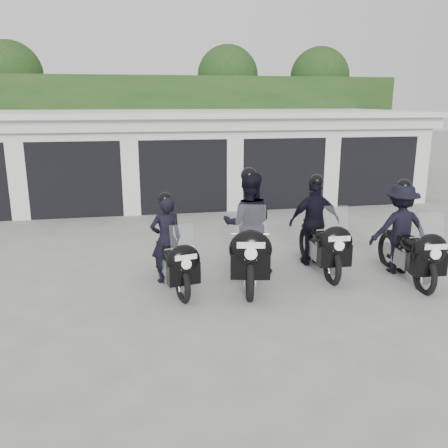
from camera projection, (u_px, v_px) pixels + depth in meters
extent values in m
plane|color=#979892|center=(214.00, 277.00, 9.16)|extent=(80.00, 80.00, 0.00)
cube|color=white|center=(175.00, 156.00, 16.89)|extent=(16.00, 6.00, 2.80)
cube|color=white|center=(174.00, 113.00, 16.32)|extent=(16.40, 6.80, 0.16)
cube|color=white|center=(183.00, 124.00, 13.48)|extent=(16.40, 0.12, 0.40)
cube|color=black|center=(184.00, 209.00, 14.34)|extent=(16.00, 0.06, 0.24)
cube|color=white|center=(18.00, 170.00, 13.34)|extent=(0.50, 0.50, 2.80)
cube|color=black|center=(80.00, 174.00, 14.69)|extent=(2.60, 2.60, 2.20)
cube|color=white|center=(72.00, 130.00, 13.34)|extent=(2.60, 0.50, 0.60)
cube|color=white|center=(130.00, 167.00, 13.90)|extent=(0.50, 0.50, 2.80)
cube|color=black|center=(180.00, 171.00, 15.25)|extent=(2.60, 2.60, 2.20)
cube|color=white|center=(182.00, 129.00, 13.90)|extent=(2.60, 0.50, 0.60)
cube|color=white|center=(234.00, 165.00, 14.46)|extent=(0.50, 0.50, 2.80)
cube|color=black|center=(272.00, 169.00, 15.81)|extent=(2.60, 2.60, 2.20)
cube|color=white|center=(283.00, 128.00, 14.46)|extent=(2.60, 0.50, 0.60)
cube|color=white|center=(329.00, 162.00, 15.01)|extent=(0.50, 0.50, 2.80)
cube|color=black|center=(359.00, 166.00, 16.36)|extent=(2.60, 2.60, 2.20)
cube|color=white|center=(377.00, 127.00, 15.01)|extent=(2.60, 0.50, 0.60)
cube|color=white|center=(418.00, 160.00, 15.57)|extent=(0.50, 0.50, 2.80)
cube|color=#193814|center=(166.00, 128.00, 20.50)|extent=(20.00, 2.00, 4.30)
sphere|color=#193814|center=(9.00, 74.00, 20.19)|extent=(2.80, 2.80, 2.80)
cylinder|color=black|center=(16.00, 139.00, 20.89)|extent=(0.24, 0.24, 3.30)
sphere|color=#193814|center=(228.00, 76.00, 21.90)|extent=(2.80, 2.80, 2.80)
cylinder|color=black|center=(227.00, 136.00, 22.59)|extent=(0.24, 0.24, 3.30)
sphere|color=#193814|center=(320.00, 77.00, 22.71)|extent=(2.80, 2.80, 2.80)
cylinder|color=black|center=(317.00, 135.00, 23.40)|extent=(0.24, 0.24, 3.30)
torus|color=black|center=(182.00, 284.00, 8.01)|extent=(0.24, 0.69, 0.68)
torus|color=black|center=(162.00, 260.00, 9.21)|extent=(0.24, 0.69, 0.68)
cube|color=#99999E|center=(171.00, 268.00, 8.61)|extent=(0.34, 0.55, 0.30)
cube|color=black|center=(171.00, 276.00, 8.64)|extent=(0.32, 1.20, 0.06)
ellipsoid|color=black|center=(173.00, 254.00, 8.39)|extent=(0.40, 0.59, 0.27)
cube|color=black|center=(167.00, 246.00, 8.75)|extent=(0.34, 0.55, 0.09)
ellipsoid|color=black|center=(183.00, 261.00, 7.84)|extent=(0.64, 0.42, 0.56)
cube|color=black|center=(184.00, 273.00, 7.89)|extent=(0.57, 0.31, 0.37)
cube|color=#B2BFC6|center=(182.00, 239.00, 7.77)|extent=(0.42, 0.19, 0.48)
cylinder|color=silver|center=(180.00, 248.00, 7.96)|extent=(0.52, 0.13, 0.03)
cube|color=white|center=(186.00, 257.00, 7.67)|extent=(0.37, 0.09, 0.08)
cube|color=white|center=(186.00, 267.00, 7.73)|extent=(0.17, 0.05, 0.09)
imported|color=black|center=(166.00, 239.00, 8.73)|extent=(0.66, 0.50, 1.63)
sphere|color=black|center=(165.00, 199.00, 8.54)|extent=(0.25, 0.25, 0.25)
torus|color=black|center=(250.00, 278.00, 8.11)|extent=(0.30, 0.84, 0.84)
torus|color=black|center=(247.00, 249.00, 9.70)|extent=(0.30, 0.84, 0.84)
cube|color=#99999E|center=(248.00, 258.00, 8.91)|extent=(0.42, 0.68, 0.37)
cube|color=black|center=(248.00, 267.00, 8.93)|extent=(0.40, 1.48, 0.07)
ellipsoid|color=black|center=(249.00, 241.00, 8.62)|extent=(0.50, 0.72, 0.33)
cube|color=black|center=(248.00, 232.00, 9.09)|extent=(0.42, 0.68, 0.11)
ellipsoid|color=black|center=(250.00, 250.00, 7.88)|extent=(0.78, 0.52, 0.69)
cube|color=black|center=(250.00, 265.00, 7.95)|extent=(0.70, 0.38, 0.46)
cube|color=#B2BFC6|center=(251.00, 223.00, 7.80)|extent=(0.52, 0.23, 0.58)
cylinder|color=silver|center=(250.00, 234.00, 8.05)|extent=(0.63, 0.16, 0.03)
cube|color=white|center=(251.00, 245.00, 7.66)|extent=(0.45, 0.11, 0.10)
cube|color=white|center=(251.00, 257.00, 7.75)|extent=(0.21, 0.06, 0.11)
imported|color=black|center=(248.00, 224.00, 9.07)|extent=(1.11, 0.95, 2.01)
sphere|color=black|center=(249.00, 175.00, 8.84)|extent=(0.31, 0.31, 0.31)
torus|color=black|center=(332.00, 266.00, 8.80)|extent=(0.13, 0.75, 0.75)
torus|color=black|center=(306.00, 243.00, 10.21)|extent=(0.13, 0.75, 0.75)
cube|color=#99999E|center=(318.00, 250.00, 9.51)|extent=(0.28, 0.57, 0.33)
cube|color=black|center=(318.00, 258.00, 9.53)|extent=(0.12, 1.34, 0.06)
ellipsoid|color=black|center=(322.00, 236.00, 9.25)|extent=(0.35, 0.60, 0.30)
cube|color=black|center=(314.00, 229.00, 9.67)|extent=(0.28, 0.57, 0.10)
ellipsoid|color=black|center=(335.00, 243.00, 8.60)|extent=(0.66, 0.36, 0.62)
cube|color=black|center=(334.00, 255.00, 8.66)|extent=(0.60, 0.24, 0.41)
cube|color=#B2BFC6|center=(336.00, 220.00, 8.53)|extent=(0.45, 0.13, 0.52)
cylinder|color=silver|center=(332.00, 230.00, 8.75)|extent=(0.57, 0.05, 0.03)
cube|color=white|center=(339.00, 239.00, 8.40)|extent=(0.41, 0.03, 0.09)
cube|color=white|center=(338.00, 248.00, 8.48)|extent=(0.18, 0.02, 0.10)
imported|color=black|center=(314.00, 222.00, 9.65)|extent=(1.07, 0.63, 1.80)
sphere|color=black|center=(316.00, 181.00, 9.44)|extent=(0.28, 0.28, 0.28)
torus|color=black|center=(425.00, 275.00, 8.36)|extent=(0.16, 0.75, 0.74)
torus|color=black|center=(387.00, 250.00, 9.76)|extent=(0.16, 0.75, 0.74)
cube|color=#99999E|center=(404.00, 258.00, 9.06)|extent=(0.30, 0.58, 0.32)
cube|color=black|center=(404.00, 266.00, 9.08)|extent=(0.17, 1.32, 0.06)
ellipsoid|color=black|center=(411.00, 243.00, 8.81)|extent=(0.37, 0.61, 0.29)
cube|color=black|center=(400.00, 236.00, 9.22)|extent=(0.30, 0.58, 0.10)
ellipsoid|color=black|center=(430.00, 251.00, 8.16)|extent=(0.66, 0.38, 0.61)
cube|color=black|center=(428.00, 264.00, 8.22)|extent=(0.60, 0.26, 0.41)
cube|color=#B2BFC6|center=(432.00, 228.00, 8.09)|extent=(0.45, 0.15, 0.52)
cylinder|color=silver|center=(425.00, 237.00, 8.31)|extent=(0.57, 0.07, 0.03)
cube|color=white|center=(436.00, 247.00, 7.96)|extent=(0.41, 0.04, 0.09)
cube|color=white|center=(434.00, 257.00, 8.04)|extent=(0.18, 0.03, 0.10)
imported|color=black|center=(400.00, 228.00, 9.21)|extent=(1.19, 0.67, 1.78)
sphere|color=black|center=(404.00, 186.00, 9.00)|extent=(0.27, 0.27, 0.27)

